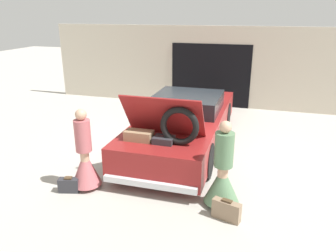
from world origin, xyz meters
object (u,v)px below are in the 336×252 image
person_right (223,177)px  person_left (85,161)px  suitcase_beside_left_person (69,185)px  suitcase_beside_right_person (226,210)px  car (184,123)px

person_right → person_left: bearing=89.8°
suitcase_beside_left_person → suitcase_beside_right_person: size_ratio=0.83×
person_left → car: bearing=161.9°
person_left → suitcase_beside_right_person: 2.79m
person_left → person_right: size_ratio=1.01×
car → person_right: bearing=-62.6°
person_left → suitcase_beside_right_person: person_left is taller
person_left → person_right: person_left is taller
car → suitcase_beside_left_person: (-1.54, -2.88, -0.45)m
person_left → suitcase_beside_right_person: (2.74, -0.29, -0.40)m
car → person_left: (-1.30, -2.63, -0.02)m
suitcase_beside_left_person → car: bearing=61.8°
person_right → suitcase_beside_left_person: (-2.84, -0.37, -0.42)m
suitcase_beside_right_person → person_right: bearing=108.5°
person_right → suitcase_beside_left_person: size_ratio=3.82×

